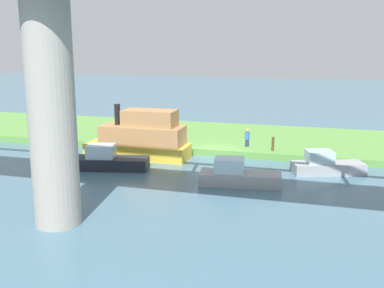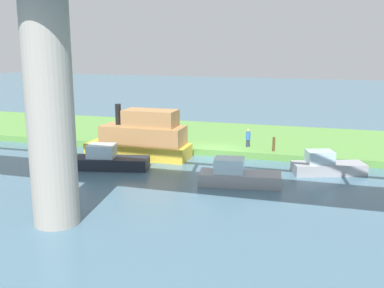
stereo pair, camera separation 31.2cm
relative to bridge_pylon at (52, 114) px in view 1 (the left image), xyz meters
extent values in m
plane|color=#476B7F|center=(-3.76, -14.92, -5.24)|extent=(160.00, 160.00, 0.00)
cube|color=#5B9342|center=(-3.76, -20.92, -4.99)|extent=(80.00, 12.00, 0.50)
cylinder|color=#9E998E|center=(0.00, 0.00, 0.00)|extent=(2.15, 2.15, 10.47)
cylinder|color=#2D334C|center=(-6.06, -16.82, -4.46)|extent=(0.29, 0.29, 0.55)
cylinder|color=blue|center=(-6.06, -16.82, -3.89)|extent=(0.51, 0.51, 0.60)
sphere|color=tan|center=(-6.06, -16.82, -3.47)|extent=(0.24, 0.24, 0.24)
cylinder|color=brown|center=(-8.15, -15.90, -4.21)|extent=(0.20, 0.20, 1.05)
cube|color=gold|center=(1.53, -13.09, -4.72)|extent=(7.74, 2.65, 1.03)
cube|color=#B27F4C|center=(1.10, -13.09, -3.52)|extent=(6.19, 2.37, 1.37)
cube|color=#B27F4C|center=(0.50, -13.10, -2.24)|extent=(3.88, 1.99, 1.20)
cylinder|color=black|center=(3.07, -13.08, -2.07)|extent=(0.43, 0.43, 1.54)
cube|color=#D84C2D|center=(3.59, -13.07, -3.82)|extent=(1.39, 1.56, 0.77)
cube|color=#99999E|center=(-7.09, -8.49, -4.86)|extent=(5.07, 2.39, 0.76)
cube|color=silver|center=(-6.45, -8.40, -4.04)|extent=(1.93, 1.62, 0.87)
cube|color=#1E232D|center=(1.96, -9.58, -4.85)|extent=(5.25, 2.80, 0.78)
cube|color=silver|center=(2.61, -9.43, -4.02)|extent=(2.06, 1.77, 0.89)
cube|color=#99999E|center=(-12.15, -12.59, -4.88)|extent=(4.91, 3.12, 0.72)
cube|color=silver|center=(-11.57, -12.38, -4.11)|extent=(2.01, 1.80, 0.82)
camera|label=1|loc=(-11.94, 18.06, 3.16)|focal=43.48mm
camera|label=2|loc=(-12.24, 17.97, 3.16)|focal=43.48mm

